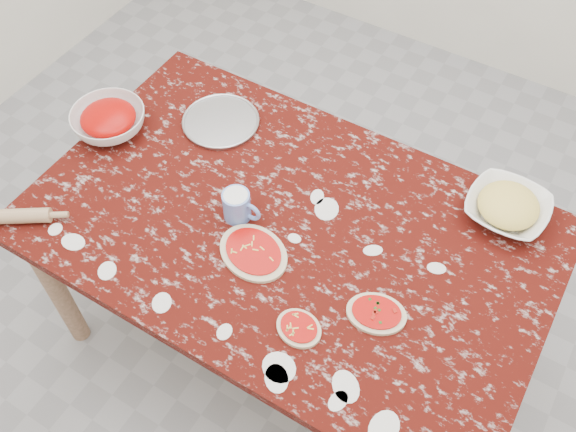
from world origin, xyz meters
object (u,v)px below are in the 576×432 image
Objects in this scene: cheese_bowl at (507,209)px; flour_mug at (238,205)px; worktable at (288,241)px; sauce_bowl at (109,121)px; pizza_tray at (221,122)px; rolling_pin at (12,216)px.

flour_mug is at bearing -148.74° from cheese_bowl.
cheese_bowl is 0.83m from flour_mug.
worktable is at bearing 16.85° from flour_mug.
worktable is 0.75m from sauce_bowl.
pizza_tray is 0.42m from flour_mug.
cheese_bowl is at bearing 14.87° from sauce_bowl.
worktable is 0.86m from rolling_pin.
flour_mug is (-0.71, -0.43, 0.02)m from cheese_bowl.
sauce_bowl is (-0.31, -0.22, 0.03)m from pizza_tray.
pizza_tray is 2.06× the size of flour_mug.
pizza_tray is at bearing -172.94° from cheese_bowl.
sauce_bowl is 1.01× the size of cheese_bowl.
sauce_bowl is (-0.74, 0.04, 0.12)m from worktable.
sauce_bowl is at bearing -165.13° from cheese_bowl.
flour_mug is at bearing 32.64° from rolling_pin.
cheese_bowl is (1.30, 0.34, -0.01)m from sauce_bowl.
sauce_bowl is 1.08× the size of rolling_pin.
rolling_pin is at bearing -148.11° from cheese_bowl.
worktable is 6.31× the size of sauce_bowl.
cheese_bowl is at bearing 31.89° from rolling_pin.
cheese_bowl is at bearing 31.26° from flour_mug.
rolling_pin is (0.00, -0.46, -0.02)m from sauce_bowl.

